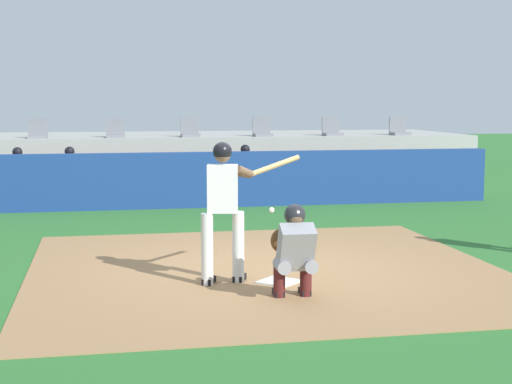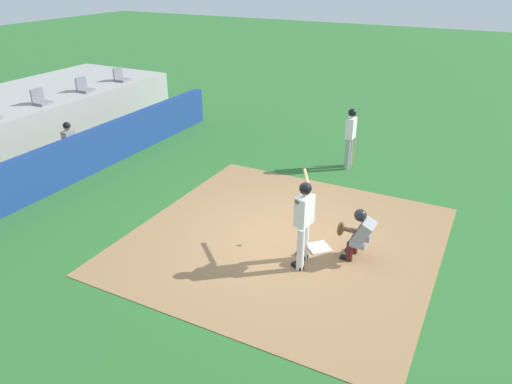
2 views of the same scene
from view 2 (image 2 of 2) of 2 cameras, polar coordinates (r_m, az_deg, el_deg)
ground_plane at (r=10.58m, az=3.38°, el=-5.64°), size 80.00×80.00×0.00m
dirt_infield at (r=10.58m, az=3.38°, el=-5.61°), size 6.40×6.40×0.01m
home_plate at (r=10.33m, az=7.46°, el=-6.55°), size 0.62×0.62×0.02m
batter_at_plate at (r=9.30m, az=5.74°, el=-3.11°), size 1.39×0.64×1.80m
catcher_crouched at (r=9.83m, az=12.05°, el=-4.74°), size 0.49×1.77×1.13m
on_deck_batter at (r=14.10m, az=11.18°, el=6.71°), size 0.58×0.23×1.79m
dugout_wall at (r=13.95m, az=-21.70°, el=3.28°), size 13.00×0.30×1.20m
dugout_bench at (r=14.82m, az=-24.07°, el=2.56°), size 11.80×0.44×0.45m
dugout_player_2 at (r=15.18m, az=-20.98°, el=5.46°), size 0.49×0.70×1.30m
stadium_seat_4 at (r=16.94m, az=-24.25°, el=9.97°), size 0.46×0.46×0.48m
stadium_seat_5 at (r=18.12m, az=-19.77°, el=11.62°), size 0.46×0.46×0.48m
stadium_seat_6 at (r=19.40m, az=-15.80°, el=13.01°), size 0.46×0.46×0.48m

